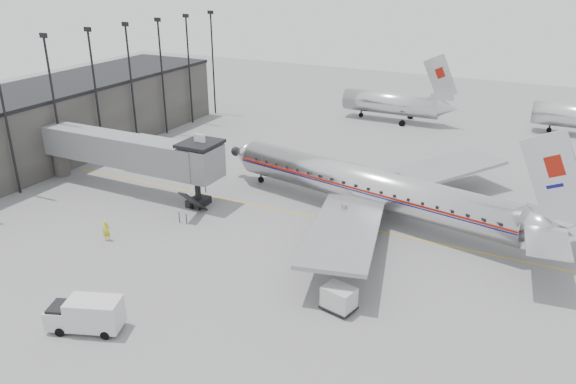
# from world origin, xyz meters

# --- Properties ---
(ground) EXTENTS (160.00, 160.00, 0.00)m
(ground) POSITION_xyz_m (0.00, 0.00, 0.00)
(ground) COLOR slate
(ground) RESTS_ON ground
(terminal) EXTENTS (12.00, 46.00, 8.00)m
(terminal) POSITION_xyz_m (-34.00, 10.00, 4.00)
(terminal) COLOR #3C3936
(terminal) RESTS_ON ground
(apron_line) EXTENTS (60.00, 0.15, 0.01)m
(apron_line) POSITION_xyz_m (3.00, 6.00, 0.01)
(apron_line) COLOR gold
(apron_line) RESTS_ON ground
(jet_bridge) EXTENTS (21.00, 6.20, 7.10)m
(jet_bridge) POSITION_xyz_m (-16.66, 3.67, 4.18)
(jet_bridge) COLOR #585A5D
(jet_bridge) RESTS_ON ground
(floodlight_masts) EXTENTS (0.90, 42.25, 15.25)m
(floodlight_masts) POSITION_xyz_m (-27.50, 13.00, 8.36)
(floodlight_masts) COLOR black
(floodlight_masts) RESTS_ON ground
(distant_aircraft_near) EXTENTS (16.39, 3.20, 10.26)m
(distant_aircraft_near) POSITION_xyz_m (-1.79, 42.00, 2.73)
(distant_aircraft_near) COLOR silver
(distant_aircraft_near) RESTS_ON ground
(airliner) EXTENTS (34.72, 31.87, 11.08)m
(airliner) POSITION_xyz_m (6.69, 8.86, 2.79)
(airliner) COLOR silver
(airliner) RESTS_ON ground
(service_van) EXTENTS (5.09, 3.38, 2.24)m
(service_van) POSITION_xyz_m (-4.19, -16.02, 1.18)
(service_van) COLOR silver
(service_van) RESTS_ON ground
(baggage_cart_navy) EXTENTS (2.51, 2.17, 1.67)m
(baggage_cart_navy) POSITION_xyz_m (6.00, 2.00, 0.89)
(baggage_cart_navy) COLOR black
(baggage_cart_navy) RESTS_ON ground
(baggage_cart_white) EXTENTS (2.51, 2.12, 1.73)m
(baggage_cart_white) POSITION_xyz_m (9.46, -6.69, 0.92)
(baggage_cart_white) COLOR #B9B9BB
(baggage_cart_white) RESTS_ON ground
(ramp_worker) EXTENTS (0.77, 0.67, 1.79)m
(ramp_worker) POSITION_xyz_m (-11.95, -6.00, 0.89)
(ramp_worker) COLOR #CFCE18
(ramp_worker) RESTS_ON ground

